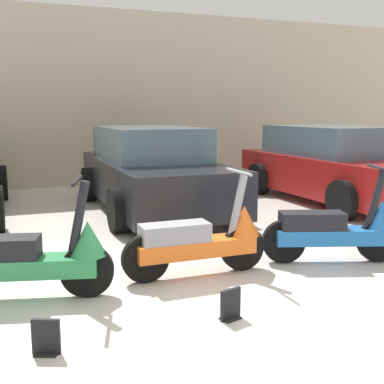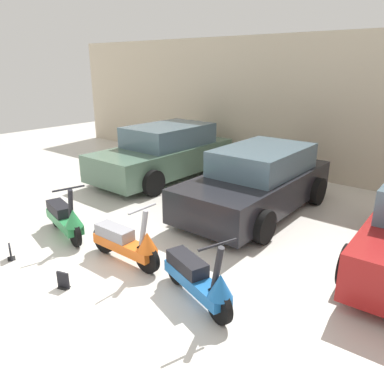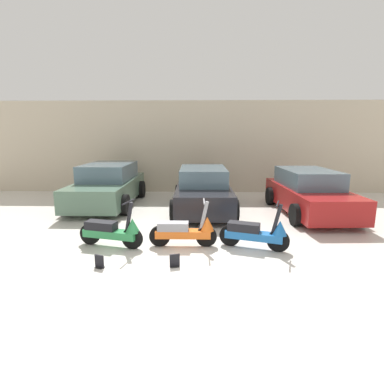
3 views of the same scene
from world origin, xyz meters
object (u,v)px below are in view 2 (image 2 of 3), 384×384
(scooter_front_left, at_px, (65,218))
(scooter_front_right, at_px, (127,242))
(scooter_front_center, at_px, (199,279))
(placard_near_right_scooter, at_px, (63,281))
(car_rear_center, at_px, (258,181))
(car_rear_left, at_px, (165,153))
(placard_near_left_scooter, at_px, (11,253))

(scooter_front_left, relative_size, scooter_front_right, 1.00)
(scooter_front_center, height_order, placard_near_right_scooter, scooter_front_center)
(scooter_front_left, bearing_deg, car_rear_center, 73.13)
(car_rear_center, height_order, placard_near_right_scooter, car_rear_center)
(car_rear_left, bearing_deg, scooter_front_center, 47.88)
(car_rear_center, bearing_deg, placard_near_right_scooter, -8.35)
(scooter_front_right, xyz_separation_m, car_rear_left, (-3.02, 4.10, 0.33))
(scooter_front_center, bearing_deg, placard_near_right_scooter, -132.86)
(placard_near_left_scooter, height_order, placard_near_right_scooter, same)
(scooter_front_right, distance_m, scooter_front_center, 1.60)
(scooter_front_right, height_order, placard_near_left_scooter, scooter_front_right)
(scooter_front_right, height_order, scooter_front_center, scooter_front_center)
(scooter_front_center, relative_size, placard_near_right_scooter, 5.84)
(scooter_front_right, xyz_separation_m, placard_near_left_scooter, (-1.63, -1.17, -0.27))
(scooter_front_right, bearing_deg, car_rear_center, 82.32)
(placard_near_right_scooter, bearing_deg, scooter_front_center, 29.00)
(scooter_front_center, height_order, car_rear_left, car_rear_left)
(placard_near_left_scooter, distance_m, placard_near_right_scooter, 1.46)
(car_rear_left, distance_m, placard_near_right_scooter, 5.95)
(scooter_front_center, bearing_deg, placard_near_left_scooter, -143.74)
(scooter_front_right, relative_size, scooter_front_center, 1.03)
(car_rear_left, bearing_deg, car_rear_center, 79.59)
(scooter_front_left, bearing_deg, scooter_front_center, 13.14)
(scooter_front_right, height_order, placard_near_right_scooter, scooter_front_right)
(scooter_front_center, distance_m, car_rear_center, 3.76)
(car_rear_left, relative_size, car_rear_center, 1.04)
(car_rear_center, bearing_deg, scooter_front_center, 17.37)
(scooter_front_left, xyz_separation_m, scooter_front_center, (3.27, -0.04, -0.00))
(car_rear_left, bearing_deg, placard_near_right_scooter, 28.98)
(car_rear_left, distance_m, car_rear_center, 3.51)
(scooter_front_left, height_order, scooter_front_right, scooter_front_left)
(car_rear_left, xyz_separation_m, placard_near_right_scooter, (2.85, -5.19, -0.60))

